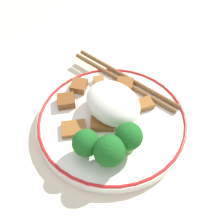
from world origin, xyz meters
TOP-DOWN VIEW (x-y plane):
  - ground_plane at (0.00, 0.00)m, footprint 3.00×3.00m
  - plate at (0.00, 0.00)m, footprint 0.24×0.24m
  - rice_mound at (-0.01, 0.01)m, footprint 0.10×0.08m
  - broccoli_back_left at (0.03, -0.07)m, footprint 0.04×0.04m
  - broccoli_back_center at (0.06, -0.05)m, footprint 0.05×0.05m
  - broccoli_back_right at (0.06, -0.02)m, footprint 0.04×0.04m
  - meat_near_front at (0.01, 0.05)m, footprint 0.03×0.04m
  - meat_near_left at (-0.08, 0.03)m, footprint 0.03×0.03m
  - meat_near_right at (-0.05, 0.03)m, footprint 0.04×0.03m
  - meat_near_back at (-0.08, -0.04)m, footprint 0.04×0.04m
  - meat_on_rice_edge at (0.00, -0.02)m, footprint 0.04×0.04m
  - meat_mid_left at (-0.05, 0.07)m, footprint 0.04×0.04m
  - meat_mid_right at (-0.02, -0.06)m, footprint 0.04×0.05m
  - meat_far_scatter at (-0.09, -0.00)m, footprint 0.04×0.04m
  - chopsticks at (-0.05, 0.07)m, footprint 0.22×0.06m

SIDE VIEW (x-z plane):
  - ground_plane at x=0.00m, z-range 0.00..0.00m
  - plate at x=0.00m, z-range 0.00..0.02m
  - chopsticks at x=-0.05m, z-range 0.02..0.02m
  - meat_mid_right at x=-0.02m, z-range 0.02..0.02m
  - meat_near_left at x=-0.08m, z-range 0.02..0.03m
  - meat_near_front at x=0.01m, z-range 0.02..0.03m
  - meat_near_right at x=-0.05m, z-range 0.02..0.03m
  - meat_mid_left at x=-0.05m, z-range 0.02..0.03m
  - meat_on_rice_edge at x=0.00m, z-range 0.02..0.03m
  - meat_near_back at x=-0.08m, z-range 0.02..0.03m
  - meat_far_scatter at x=-0.09m, z-range 0.02..0.03m
  - rice_mound at x=-0.01m, z-range 0.02..0.06m
  - broccoli_back_left at x=0.03m, z-range 0.02..0.07m
  - broccoli_back_center at x=0.06m, z-range 0.02..0.07m
  - broccoli_back_right at x=0.06m, z-range 0.02..0.07m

